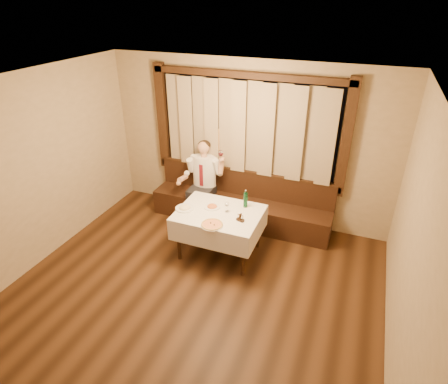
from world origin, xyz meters
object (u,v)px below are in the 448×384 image
at_px(pasta_cream, 185,207).
at_px(cruet_caddy, 240,218).
at_px(banquette, 241,206).
at_px(dining_table, 219,218).
at_px(pizza, 212,225).
at_px(green_bottle, 245,200).
at_px(pasta_red, 212,205).
at_px(seated_man, 203,175).

height_order(pasta_cream, cruet_caddy, cruet_caddy).
height_order(banquette, dining_table, banquette).
bearing_deg(pizza, dining_table, 96.69).
bearing_deg(banquette, green_bottle, -66.52).
height_order(pasta_red, seated_man, seated_man).
xyz_separation_m(dining_table, cruet_caddy, (0.38, -0.12, 0.15)).
xyz_separation_m(dining_table, seated_man, (-0.69, 0.93, 0.19)).
bearing_deg(seated_man, pasta_cream, -81.30).
bearing_deg(pasta_cream, pasta_red, 27.10).
height_order(banquette, pizza, banquette).
distance_m(banquette, green_bottle, 0.98).
distance_m(pizza, cruet_caddy, 0.42).
xyz_separation_m(dining_table, pizza, (0.04, -0.38, 0.12)).
bearing_deg(pasta_red, cruet_caddy, -21.12).
bearing_deg(banquette, dining_table, -90.00).
xyz_separation_m(pasta_red, cruet_caddy, (0.53, -0.21, 0.01)).
xyz_separation_m(dining_table, green_bottle, (0.32, 0.29, 0.23)).
bearing_deg(cruet_caddy, pasta_cream, -163.35).
xyz_separation_m(banquette, pizza, (0.04, -1.40, 0.46)).
relative_size(pasta_red, pasta_cream, 0.87).
height_order(banquette, cruet_caddy, banquette).
distance_m(pasta_cream, cruet_caddy, 0.91).
height_order(pasta_red, pasta_cream, pasta_cream).
relative_size(banquette, pasta_red, 12.90).
xyz_separation_m(banquette, pasta_red, (-0.15, -0.94, 0.48)).
bearing_deg(pizza, banquette, 91.81).
height_order(green_bottle, seated_man, seated_man).
relative_size(cruet_caddy, seated_man, 0.08).
relative_size(dining_table, pizza, 3.89).
bearing_deg(pasta_cream, seated_man, 98.70).
bearing_deg(pasta_cream, banquette, 64.83).
bearing_deg(banquette, cruet_caddy, -71.62).
bearing_deg(pasta_red, pizza, -67.01).
distance_m(dining_table, green_bottle, 0.49).
bearing_deg(green_bottle, pasta_cream, -154.90).
height_order(pizza, cruet_caddy, cruet_caddy).
distance_m(cruet_caddy, seated_man, 1.50).
height_order(pizza, green_bottle, green_bottle).
bearing_deg(pasta_red, dining_table, -29.91).
height_order(pasta_red, cruet_caddy, cruet_caddy).
bearing_deg(pasta_red, banquette, 80.69).
height_order(pizza, pasta_red, pasta_red).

